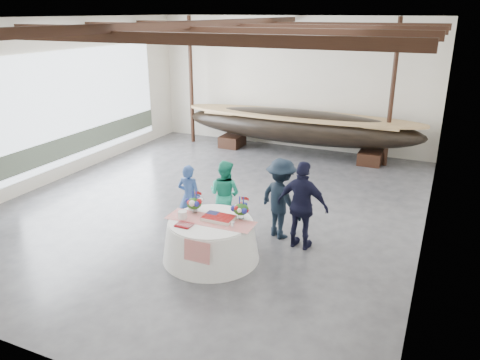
% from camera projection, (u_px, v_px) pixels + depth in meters
% --- Properties ---
extents(floor, '(10.00, 12.00, 0.01)m').
position_uv_depth(floor, '(215.00, 204.00, 11.95)').
color(floor, '#3D3D42').
rests_on(floor, ground).
extents(wall_back, '(10.00, 0.02, 4.50)m').
position_uv_depth(wall_back, '(292.00, 83.00, 16.33)').
color(wall_back, silver).
rests_on(wall_back, ground).
extents(wall_front, '(10.00, 0.02, 4.50)m').
position_uv_depth(wall_front, '(0.00, 208.00, 6.04)').
color(wall_front, silver).
rests_on(wall_front, ground).
extents(wall_left, '(0.02, 12.00, 4.50)m').
position_uv_depth(wall_left, '(55.00, 101.00, 13.11)').
color(wall_left, silver).
rests_on(wall_left, ground).
extents(wall_right, '(0.02, 12.00, 4.50)m').
position_uv_depth(wall_right, '(437.00, 139.00, 9.26)').
color(wall_right, silver).
rests_on(wall_right, ground).
extents(ceiling, '(10.00, 12.00, 0.01)m').
position_uv_depth(ceiling, '(211.00, 18.00, 10.42)').
color(ceiling, white).
rests_on(ceiling, wall_back).
extents(pavilion_structure, '(9.80, 11.76, 4.50)m').
position_uv_depth(pavilion_structure, '(228.00, 39.00, 11.32)').
color(pavilion_structure, black).
rests_on(pavilion_structure, ground).
extents(open_bay, '(0.03, 7.00, 3.20)m').
position_uv_depth(open_bay, '(83.00, 110.00, 14.10)').
color(open_bay, silver).
rests_on(open_bay, ground).
extents(longboat_display, '(8.21, 1.64, 1.54)m').
position_uv_depth(longboat_display, '(298.00, 126.00, 15.72)').
color(longboat_display, black).
rests_on(longboat_display, ground).
extents(banquet_table, '(1.91, 1.91, 0.82)m').
position_uv_depth(banquet_table, '(211.00, 239.00, 9.20)').
color(banquet_table, white).
rests_on(banquet_table, ground).
extents(tabletop_items, '(1.78, 1.00, 0.40)m').
position_uv_depth(tabletop_items, '(214.00, 210.00, 9.17)').
color(tabletop_items, red).
rests_on(tabletop_items, banquet_table).
extents(guest_woman_blue, '(0.57, 0.39, 1.50)m').
position_uv_depth(guest_woman_blue, '(189.00, 197.00, 10.39)').
color(guest_woman_blue, navy).
rests_on(guest_woman_blue, ground).
extents(guest_woman_teal, '(0.83, 0.69, 1.57)m').
position_uv_depth(guest_woman_teal, '(225.00, 194.00, 10.44)').
color(guest_woman_teal, '#1D9675').
rests_on(guest_woman_teal, ground).
extents(guest_man_left, '(1.32, 1.12, 1.77)m').
position_uv_depth(guest_man_left, '(281.00, 199.00, 9.94)').
color(guest_man_left, black).
rests_on(guest_man_left, ground).
extents(guest_man_right, '(1.13, 0.56, 1.87)m').
position_uv_depth(guest_man_right, '(302.00, 206.00, 9.45)').
color(guest_man_right, black).
rests_on(guest_man_right, ground).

